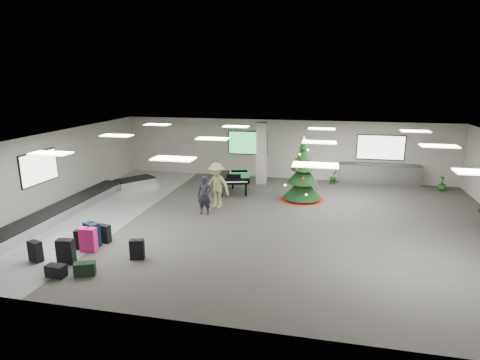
% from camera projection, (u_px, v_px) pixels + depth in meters
% --- Properties ---
extents(ground, '(18.00, 18.00, 0.00)m').
position_uv_depth(ground, '(263.00, 220.00, 15.60)').
color(ground, '#393734').
rests_on(ground, ground).
extents(room_envelope, '(18.02, 14.02, 3.21)m').
position_uv_depth(room_envelope, '(257.00, 158.00, 15.74)').
color(room_envelope, '#9D9890').
rests_on(room_envelope, ground).
extents(baggage_carousel, '(2.28, 9.71, 0.43)m').
position_uv_depth(baggage_carousel, '(81.00, 203.00, 17.09)').
color(baggage_carousel, silver).
rests_on(baggage_carousel, ground).
extents(service_counter, '(4.05, 0.65, 1.08)m').
position_uv_depth(service_counter, '(379.00, 174.00, 20.73)').
color(service_counter, silver).
rests_on(service_counter, ground).
extents(suitcase_0, '(0.52, 0.34, 0.78)m').
position_uv_depth(suitcase_0, '(66.00, 251.00, 11.89)').
color(suitcase_0, black).
rests_on(suitcase_0, ground).
extents(suitcase_1, '(0.45, 0.29, 0.67)m').
position_uv_depth(suitcase_1, '(82.00, 240.00, 12.91)').
color(suitcase_1, black).
rests_on(suitcase_1, ground).
extents(pink_suitcase, '(0.52, 0.32, 0.80)m').
position_uv_depth(pink_suitcase, '(88.00, 240.00, 12.73)').
color(pink_suitcase, '#E41D72').
rests_on(pink_suitcase, ground).
extents(suitcase_3, '(0.44, 0.28, 0.63)m').
position_uv_depth(suitcase_3, '(104.00, 234.00, 13.45)').
color(suitcase_3, black).
rests_on(suitcase_3, ground).
extents(navy_suitcase, '(0.59, 0.47, 0.82)m').
position_uv_depth(navy_suitcase, '(92.00, 234.00, 13.14)').
color(navy_suitcase, black).
rests_on(navy_suitcase, ground).
extents(suitcase_5, '(0.48, 0.35, 0.66)m').
position_uv_depth(suitcase_5, '(35.00, 251.00, 12.05)').
color(suitcase_5, black).
rests_on(suitcase_5, ground).
extents(green_duffel, '(0.63, 0.48, 0.40)m').
position_uv_depth(green_duffel, '(85.00, 269.00, 11.23)').
color(green_duffel, black).
rests_on(green_duffel, ground).
extents(suitcase_7, '(0.48, 0.33, 0.65)m').
position_uv_depth(suitcase_7, '(137.00, 249.00, 12.21)').
color(suitcase_7, black).
rests_on(suitcase_7, ground).
extents(black_duffel, '(0.54, 0.30, 0.37)m').
position_uv_depth(black_duffel, '(56.00, 271.00, 11.14)').
color(black_duffel, black).
rests_on(black_duffel, ground).
extents(christmas_tree, '(2.05, 2.05, 2.92)m').
position_uv_depth(christmas_tree, '(303.00, 178.00, 18.00)').
color(christmas_tree, maroon).
rests_on(christmas_tree, ground).
extents(grand_piano, '(1.87, 2.19, 1.08)m').
position_uv_depth(grand_piano, '(233.00, 177.00, 19.17)').
color(grand_piano, black).
rests_on(grand_piano, ground).
extents(traveler_a, '(0.58, 0.39, 1.59)m').
position_uv_depth(traveler_a, '(204.00, 196.00, 16.10)').
color(traveler_a, black).
rests_on(traveler_a, ground).
extents(traveler_b, '(1.43, 1.09, 1.95)m').
position_uv_depth(traveler_b, '(217.00, 185.00, 16.94)').
color(traveler_b, '#95885C').
rests_on(traveler_b, ground).
extents(potted_plant_left, '(0.54, 0.57, 0.81)m').
position_uv_depth(potted_plant_left, '(334.00, 176.00, 20.88)').
color(potted_plant_left, '#143E15').
rests_on(potted_plant_left, ground).
extents(potted_plant_right, '(0.51, 0.51, 0.75)m').
position_uv_depth(potted_plant_right, '(442.00, 183.00, 19.63)').
color(potted_plant_right, '#143E15').
rests_on(potted_plant_right, ground).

